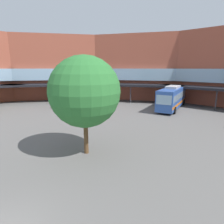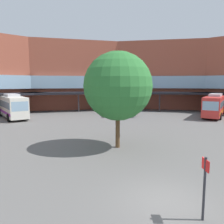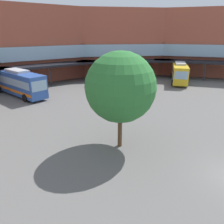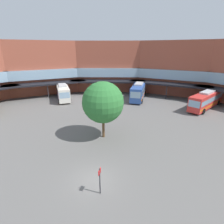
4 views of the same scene
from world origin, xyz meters
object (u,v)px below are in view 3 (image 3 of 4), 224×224
bus_0 (179,72)px  bus_3 (104,74)px  bus_1 (19,82)px  plaza_tree (120,87)px

bus_0 → bus_3: bus_0 is taller
bus_1 → bus_3: size_ratio=1.02×
bus_3 → plaza_tree: (-16.95, -17.69, 3.25)m
bus_3 → plaza_tree: plaza_tree is taller
bus_0 → bus_3: size_ratio=0.90×
bus_0 → plaza_tree: bearing=-12.7°
plaza_tree → bus_1: bearing=83.4°
bus_1 → bus_3: (14.44, -4.11, -0.14)m
bus_1 → plaza_tree: bearing=-5.9°
plaza_tree → bus_3: bearing=46.2°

